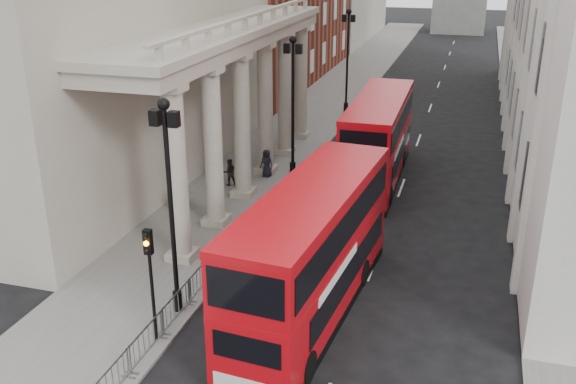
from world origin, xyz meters
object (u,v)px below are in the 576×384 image
object	(u,v)px
pedestrian_c	(267,163)
pedestrian_a	(182,199)
traffic_light	(150,265)
lamp_post_mid	(293,97)
lamp_post_south	(170,195)
pedestrian_b	(229,172)
lamp_post_north	(348,54)
bus_far	(378,138)
bus_near	(312,250)

from	to	relation	value
pedestrian_c	pedestrian_a	bearing A→B (deg)	-98.05
traffic_light	pedestrian_c	bearing A→B (deg)	95.05
lamp_post_mid	traffic_light	size ratio (longest dim) A/B	1.93
lamp_post_south	pedestrian_c	bearing A→B (deg)	95.34
pedestrian_a	pedestrian_b	distance (m)	4.92
lamp_post_south	lamp_post_north	distance (m)	32.00
lamp_post_south	traffic_light	size ratio (longest dim) A/B	1.93
lamp_post_south	lamp_post_north	world-z (taller)	same
lamp_post_north	pedestrian_c	distance (m)	17.20
pedestrian_a	pedestrian_c	xyz separation A→B (m)	(2.30, 6.88, -0.10)
traffic_light	pedestrian_c	world-z (taller)	traffic_light
lamp_post_mid	pedestrian_a	distance (m)	9.27
lamp_post_south	pedestrian_b	xyz separation A→B (m)	(-3.04, 13.30, -4.00)
lamp_post_north	pedestrian_b	distance (m)	19.36
lamp_post_mid	lamp_post_north	distance (m)	16.00
bus_far	lamp_post_mid	bearing A→B (deg)	-168.83
lamp_post_mid	bus_near	distance (m)	15.42
lamp_post_north	pedestrian_c	size ratio (longest dim) A/B	4.98
pedestrian_c	lamp_post_north	bearing A→B (deg)	95.49
lamp_post_south	bus_near	distance (m)	5.61
bus_far	pedestrian_c	xyz separation A→B (m)	(-6.37, -1.72, -1.64)
lamp_post_south	traffic_light	world-z (taller)	lamp_post_south
lamp_post_south	pedestrian_c	size ratio (longest dim) A/B	4.98
lamp_post_south	lamp_post_north	bearing A→B (deg)	90.00
pedestrian_a	bus_near	bearing A→B (deg)	-71.45
pedestrian_b	traffic_light	bearing A→B (deg)	69.32
pedestrian_b	pedestrian_c	size ratio (longest dim) A/B	0.95
lamp_post_south	bus_far	distance (m)	17.89
pedestrian_c	lamp_post_south	bearing A→B (deg)	-74.27
bus_near	pedestrian_b	size ratio (longest dim) A/B	7.56
lamp_post_mid	bus_far	xyz separation A→B (m)	(4.94, 1.04, -2.31)
pedestrian_a	pedestrian_c	bearing A→B (deg)	38.69
traffic_light	bus_far	xyz separation A→B (m)	(4.84, 19.06, -0.51)
lamp_post_mid	bus_near	xyz separation A→B (m)	(4.90, -14.45, -2.26)
traffic_light	pedestrian_a	world-z (taller)	traffic_light
lamp_post_mid	pedestrian_b	distance (m)	5.70
lamp_post_south	pedestrian_b	distance (m)	14.22
bus_far	pedestrian_a	distance (m)	12.31
bus_near	pedestrian_c	size ratio (longest dim) A/B	7.15
bus_near	pedestrian_a	size ratio (longest dim) A/B	6.38
lamp_post_south	lamp_post_mid	xyz separation A→B (m)	(0.00, 16.00, 0.00)
pedestrian_b	pedestrian_c	distance (m)	2.58
pedestrian_a	lamp_post_south	bearing A→B (deg)	-99.04
bus_far	lamp_post_north	bearing A→B (deg)	107.59
traffic_light	pedestrian_b	distance (m)	15.79
bus_near	pedestrian_c	bearing A→B (deg)	119.69
lamp_post_south	traffic_light	xyz separation A→B (m)	(0.10, -2.02, -1.80)
bus_near	bus_far	xyz separation A→B (m)	(0.04, 15.48, -0.05)
bus_far	pedestrian_b	bearing A→B (deg)	-155.62
lamp_post_south	traffic_light	bearing A→B (deg)	-87.16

